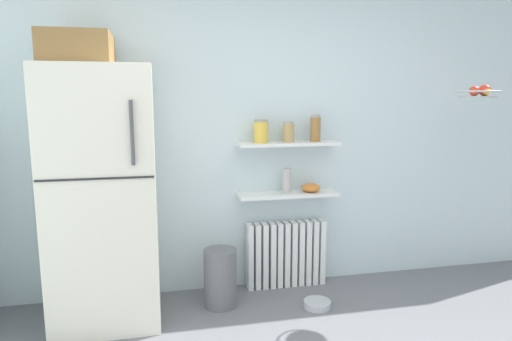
{
  "coord_description": "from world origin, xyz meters",
  "views": [
    {
      "loc": [
        -0.89,
        -1.53,
        1.59
      ],
      "look_at": [
        -0.21,
        1.6,
        1.05
      ],
      "focal_mm": 31.46,
      "sensor_mm": 36.0,
      "label": 1
    }
  ],
  "objects_px": {
    "storage_jar_1": "(288,132)",
    "shelf_bowl": "(311,188)",
    "vase": "(287,181)",
    "trash_bin": "(220,278)",
    "refrigerator": "(103,190)",
    "storage_jar_2": "(315,128)",
    "hanging_fruit_basket": "(479,92)",
    "storage_jar_0": "(261,131)",
    "pet_food_bowl": "(317,304)",
    "radiator": "(286,254)"
  },
  "relations": [
    {
      "from": "storage_jar_1",
      "to": "shelf_bowl",
      "type": "distance_m",
      "value": 0.5
    },
    {
      "from": "vase",
      "to": "shelf_bowl",
      "type": "height_order",
      "value": "vase"
    },
    {
      "from": "trash_bin",
      "to": "shelf_bowl",
      "type": "bearing_deg",
      "value": 15.84
    },
    {
      "from": "refrigerator",
      "to": "storage_jar_2",
      "type": "bearing_deg",
      "value": 8.0
    },
    {
      "from": "refrigerator",
      "to": "hanging_fruit_basket",
      "type": "distance_m",
      "value": 2.85
    },
    {
      "from": "storage_jar_0",
      "to": "storage_jar_2",
      "type": "xyz_separation_m",
      "value": [
        0.45,
        0.0,
        0.01
      ]
    },
    {
      "from": "storage_jar_2",
      "to": "pet_food_bowl",
      "type": "relative_size",
      "value": 1.04
    },
    {
      "from": "storage_jar_0",
      "to": "shelf_bowl",
      "type": "relative_size",
      "value": 1.18
    },
    {
      "from": "storage_jar_1",
      "to": "vase",
      "type": "bearing_deg",
      "value": 180.0
    },
    {
      "from": "trash_bin",
      "to": "hanging_fruit_basket",
      "type": "xyz_separation_m",
      "value": [
        1.95,
        -0.22,
        1.39
      ]
    },
    {
      "from": "storage_jar_0",
      "to": "hanging_fruit_basket",
      "type": "relative_size",
      "value": 0.56
    },
    {
      "from": "storage_jar_1",
      "to": "hanging_fruit_basket",
      "type": "xyz_separation_m",
      "value": [
        1.36,
        -0.45,
        0.31
      ]
    },
    {
      "from": "storage_jar_2",
      "to": "pet_food_bowl",
      "type": "height_order",
      "value": "storage_jar_2"
    },
    {
      "from": "vase",
      "to": "radiator",
      "type": "bearing_deg",
      "value": 71.14
    },
    {
      "from": "refrigerator",
      "to": "vase",
      "type": "bearing_deg",
      "value": 9.33
    },
    {
      "from": "shelf_bowl",
      "to": "pet_food_bowl",
      "type": "relative_size",
      "value": 0.76
    },
    {
      "from": "trash_bin",
      "to": "hanging_fruit_basket",
      "type": "bearing_deg",
      "value": -6.56
    },
    {
      "from": "radiator",
      "to": "refrigerator",
      "type": "bearing_deg",
      "value": -169.55
    },
    {
      "from": "storage_jar_1",
      "to": "hanging_fruit_basket",
      "type": "bearing_deg",
      "value": -18.26
    },
    {
      "from": "vase",
      "to": "shelf_bowl",
      "type": "xyz_separation_m",
      "value": [
        0.21,
        0.0,
        -0.06
      ]
    },
    {
      "from": "radiator",
      "to": "shelf_bowl",
      "type": "distance_m",
      "value": 0.6
    },
    {
      "from": "refrigerator",
      "to": "shelf_bowl",
      "type": "bearing_deg",
      "value": 8.14
    },
    {
      "from": "radiator",
      "to": "shelf_bowl",
      "type": "bearing_deg",
      "value": -8.65
    },
    {
      "from": "radiator",
      "to": "storage_jar_2",
      "type": "distance_m",
      "value": 1.07
    },
    {
      "from": "storage_jar_0",
      "to": "trash_bin",
      "type": "distance_m",
      "value": 1.17
    },
    {
      "from": "storage_jar_0",
      "to": "storage_jar_1",
      "type": "xyz_separation_m",
      "value": [
        0.22,
        0.0,
        -0.01
      ]
    },
    {
      "from": "storage_jar_0",
      "to": "storage_jar_2",
      "type": "relative_size",
      "value": 0.86
    },
    {
      "from": "storage_jar_1",
      "to": "hanging_fruit_basket",
      "type": "relative_size",
      "value": 0.51
    },
    {
      "from": "shelf_bowl",
      "to": "hanging_fruit_basket",
      "type": "xyz_separation_m",
      "value": [
        1.16,
        -0.45,
        0.77
      ]
    },
    {
      "from": "shelf_bowl",
      "to": "storage_jar_1",
      "type": "bearing_deg",
      "value": 180.0
    },
    {
      "from": "refrigerator",
      "to": "vase",
      "type": "relative_size",
      "value": 10.01
    },
    {
      "from": "shelf_bowl",
      "to": "pet_food_bowl",
      "type": "bearing_deg",
      "value": -100.45
    },
    {
      "from": "storage_jar_1",
      "to": "pet_food_bowl",
      "type": "xyz_separation_m",
      "value": [
        0.12,
        -0.41,
        -1.28
      ]
    },
    {
      "from": "shelf_bowl",
      "to": "pet_food_bowl",
      "type": "distance_m",
      "value": 0.92
    },
    {
      "from": "radiator",
      "to": "hanging_fruit_basket",
      "type": "bearing_deg",
      "value": -19.39
    },
    {
      "from": "radiator",
      "to": "storage_jar_1",
      "type": "relative_size",
      "value": 4.01
    },
    {
      "from": "vase",
      "to": "shelf_bowl",
      "type": "distance_m",
      "value": 0.22
    },
    {
      "from": "trash_bin",
      "to": "pet_food_bowl",
      "type": "xyz_separation_m",
      "value": [
        0.71,
        -0.19,
        -0.2
      ]
    },
    {
      "from": "storage_jar_1",
      "to": "trash_bin",
      "type": "relative_size",
      "value": 0.37
    },
    {
      "from": "vase",
      "to": "pet_food_bowl",
      "type": "relative_size",
      "value": 0.97
    },
    {
      "from": "radiator",
      "to": "pet_food_bowl",
      "type": "relative_size",
      "value": 3.23
    },
    {
      "from": "refrigerator",
      "to": "trash_bin",
      "type": "height_order",
      "value": "refrigerator"
    },
    {
      "from": "storage_jar_0",
      "to": "trash_bin",
      "type": "relative_size",
      "value": 0.41
    },
    {
      "from": "radiator",
      "to": "vase",
      "type": "xyz_separation_m",
      "value": [
        -0.01,
        -0.03,
        0.63
      ]
    },
    {
      "from": "storage_jar_1",
      "to": "storage_jar_2",
      "type": "xyz_separation_m",
      "value": [
        0.22,
        0.0,
        0.02
      ]
    },
    {
      "from": "refrigerator",
      "to": "storage_jar_0",
      "type": "height_order",
      "value": "refrigerator"
    },
    {
      "from": "radiator",
      "to": "trash_bin",
      "type": "xyz_separation_m",
      "value": [
        -0.59,
        -0.25,
        -0.05
      ]
    },
    {
      "from": "storage_jar_2",
      "to": "shelf_bowl",
      "type": "relative_size",
      "value": 1.37
    },
    {
      "from": "radiator",
      "to": "shelf_bowl",
      "type": "height_order",
      "value": "shelf_bowl"
    },
    {
      "from": "storage_jar_2",
      "to": "trash_bin",
      "type": "distance_m",
      "value": 1.39
    }
  ]
}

